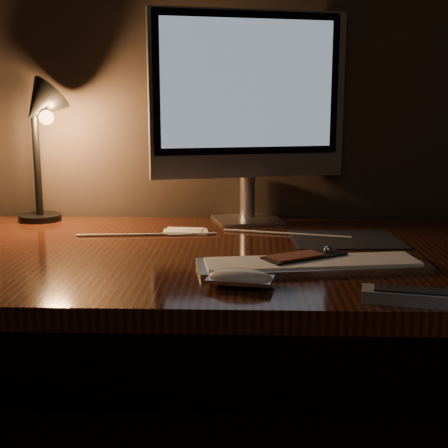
{
  "coord_description": "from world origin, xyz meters",
  "views": [
    {
      "loc": [
        0.04,
        0.58,
        1.06
      ],
      "look_at": [
        0.0,
        1.73,
        0.83
      ],
      "focal_mm": 50.0,
      "sensor_mm": 36.0,
      "label": 1
    }
  ],
  "objects_px": {
    "desk": "(226,299)",
    "monitor": "(248,99)",
    "keyboard": "(312,264)",
    "mouse": "(240,280)",
    "media_remote": "(304,259)",
    "tv_remote": "(425,297)",
    "desk_lamp": "(40,125)"
  },
  "relations": [
    {
      "from": "desk",
      "to": "monitor",
      "type": "xyz_separation_m",
      "value": [
        0.05,
        0.25,
        0.44
      ]
    },
    {
      "from": "keyboard",
      "to": "mouse",
      "type": "relative_size",
      "value": 3.87
    },
    {
      "from": "media_remote",
      "to": "tv_remote",
      "type": "xyz_separation_m",
      "value": [
        0.17,
        -0.23,
        -0.0
      ]
    },
    {
      "from": "keyboard",
      "to": "media_remote",
      "type": "relative_size",
      "value": 2.51
    },
    {
      "from": "mouse",
      "to": "tv_remote",
      "type": "bearing_deg",
      "value": -5.13
    },
    {
      "from": "mouse",
      "to": "tv_remote",
      "type": "relative_size",
      "value": 0.56
    },
    {
      "from": "mouse",
      "to": "tv_remote",
      "type": "distance_m",
      "value": 0.3
    },
    {
      "from": "monitor",
      "to": "keyboard",
      "type": "height_order",
      "value": "monitor"
    },
    {
      "from": "desk_lamp",
      "to": "keyboard",
      "type": "bearing_deg",
      "value": -9.19
    },
    {
      "from": "keyboard",
      "to": "media_remote",
      "type": "xyz_separation_m",
      "value": [
        -0.01,
        0.02,
        0.0
      ]
    },
    {
      "from": "media_remote",
      "to": "desk_lamp",
      "type": "xyz_separation_m",
      "value": [
        -0.63,
        0.4,
        0.24
      ]
    },
    {
      "from": "monitor",
      "to": "mouse",
      "type": "distance_m",
      "value": 0.65
    },
    {
      "from": "monitor",
      "to": "desk_lamp",
      "type": "relative_size",
      "value": 1.43
    },
    {
      "from": "monitor",
      "to": "media_remote",
      "type": "xyz_separation_m",
      "value": [
        0.11,
        -0.44,
        -0.3
      ]
    },
    {
      "from": "media_remote",
      "to": "desk_lamp",
      "type": "bearing_deg",
      "value": 116.21
    },
    {
      "from": "desk",
      "to": "desk_lamp",
      "type": "bearing_deg",
      "value": 155.53
    },
    {
      "from": "tv_remote",
      "to": "monitor",
      "type": "bearing_deg",
      "value": 125.08
    },
    {
      "from": "monitor",
      "to": "desk_lamp",
      "type": "height_order",
      "value": "monitor"
    },
    {
      "from": "desk_lamp",
      "to": "monitor",
      "type": "bearing_deg",
      "value": 28.52
    },
    {
      "from": "monitor",
      "to": "desk_lamp",
      "type": "bearing_deg",
      "value": 169.13
    },
    {
      "from": "desk",
      "to": "tv_remote",
      "type": "relative_size",
      "value": 8.08
    },
    {
      "from": "media_remote",
      "to": "desk_lamp",
      "type": "distance_m",
      "value": 0.78
    },
    {
      "from": "desk",
      "to": "desk_lamp",
      "type": "xyz_separation_m",
      "value": [
        -0.47,
        0.21,
        0.38
      ]
    },
    {
      "from": "desk",
      "to": "monitor",
      "type": "height_order",
      "value": "monitor"
    },
    {
      "from": "desk",
      "to": "keyboard",
      "type": "height_order",
      "value": "keyboard"
    },
    {
      "from": "mouse",
      "to": "tv_remote",
      "type": "height_order",
      "value": "tv_remote"
    },
    {
      "from": "tv_remote",
      "to": "desk_lamp",
      "type": "xyz_separation_m",
      "value": [
        -0.79,
        0.62,
        0.24
      ]
    },
    {
      "from": "keyboard",
      "to": "mouse",
      "type": "bearing_deg",
      "value": -147.23
    },
    {
      "from": "keyboard",
      "to": "monitor",
      "type": "bearing_deg",
      "value": 95.82
    },
    {
      "from": "desk",
      "to": "mouse",
      "type": "bearing_deg",
      "value": -83.97
    },
    {
      "from": "monitor",
      "to": "keyboard",
      "type": "bearing_deg",
      "value": -90.61
    },
    {
      "from": "keyboard",
      "to": "desk_lamp",
      "type": "relative_size",
      "value": 1.16
    }
  ]
}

